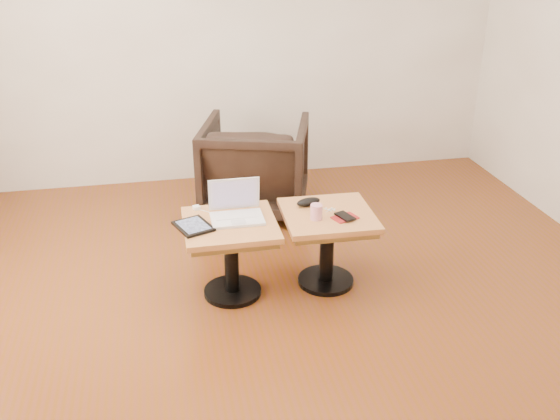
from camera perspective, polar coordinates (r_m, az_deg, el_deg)
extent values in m
cube|color=#66350E|center=(3.67, 1.04, -9.63)|extent=(4.50, 4.50, 0.01)
cube|color=#BAAE9B|center=(5.29, -4.32, 16.96)|extent=(4.50, 0.02, 2.70)
cylinder|color=black|center=(3.88, -4.35, -7.40)|extent=(0.35, 0.35, 0.03)
cylinder|color=black|center=(3.76, -4.47, -4.48)|extent=(0.09, 0.09, 0.42)
cube|color=brown|center=(3.67, -4.56, -1.86)|extent=(0.49, 0.49, 0.04)
cube|color=#AC6A40|center=(3.65, -4.58, -1.35)|extent=(0.54, 0.54, 0.03)
cylinder|color=black|center=(3.98, 4.20, -6.42)|extent=(0.35, 0.35, 0.03)
cylinder|color=black|center=(3.87, 4.30, -3.55)|extent=(0.09, 0.09, 0.42)
cube|color=brown|center=(3.78, 4.40, -0.98)|extent=(0.51, 0.51, 0.04)
cube|color=#AC6A40|center=(3.77, 4.41, -0.48)|extent=(0.55, 0.55, 0.03)
cube|color=white|center=(3.66, -3.93, -0.80)|extent=(0.31, 0.21, 0.02)
cube|color=silver|center=(3.69, -4.01, -0.45)|extent=(0.25, 0.10, 0.00)
cube|color=silver|center=(3.60, -3.81, -1.08)|extent=(0.08, 0.06, 0.00)
cube|color=white|center=(3.72, -4.23, 1.50)|extent=(0.31, 0.03, 0.20)
cube|color=brown|center=(3.72, -4.23, 1.50)|extent=(0.27, 0.02, 0.17)
cube|color=black|center=(3.60, -7.93, -1.49)|extent=(0.25, 0.27, 0.02)
cube|color=#191E38|center=(3.60, -7.94, -1.36)|extent=(0.20, 0.23, 0.00)
cube|color=white|center=(3.82, -7.64, 0.22)|extent=(0.05, 0.05, 0.02)
ellipsoid|color=black|center=(3.83, 2.61, 0.75)|extent=(0.17, 0.11, 0.05)
cylinder|color=#D03867|center=(3.66, 3.35, -0.17)|extent=(0.09, 0.09, 0.09)
sphere|color=white|center=(3.78, 4.53, 0.03)|extent=(0.01, 0.01, 0.01)
sphere|color=white|center=(3.80, 4.76, 0.14)|extent=(0.01, 0.01, 0.01)
sphere|color=white|center=(3.79, 4.24, 0.13)|extent=(0.01, 0.01, 0.01)
sphere|color=white|center=(3.78, 5.00, 0.00)|extent=(0.01, 0.01, 0.01)
cylinder|color=white|center=(3.78, 4.53, -0.04)|extent=(0.07, 0.04, 0.00)
cube|color=maroon|center=(3.70, 5.95, -0.70)|extent=(0.17, 0.14, 0.01)
cube|color=black|center=(3.69, 5.96, -0.58)|extent=(0.11, 0.14, 0.01)
imported|color=black|center=(4.82, -2.27, 4.02)|extent=(0.97, 0.99, 0.72)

